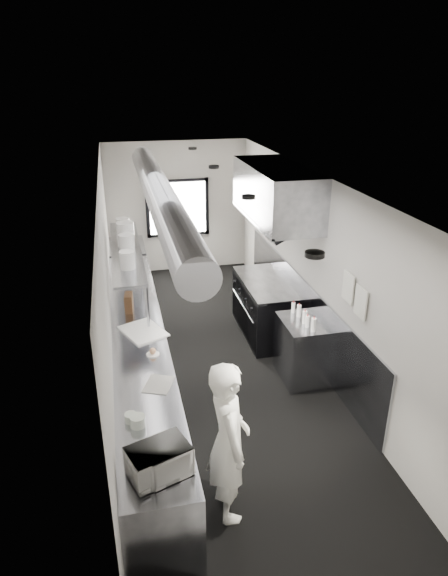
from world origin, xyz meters
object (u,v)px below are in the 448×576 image
bottle_station (304,349)px  small_plate (153,354)px  line_cook (228,441)px  microwave (159,461)px  far_work_table (128,266)px  plate_stack_b (127,244)px  plate_stack_c (126,234)px  squeeze_bottle_b (307,322)px  squeeze_bottle_c (305,317)px  squeeze_bottle_e (293,308)px  squeeze_bottle_a (314,325)px  squeeze_bottle_d (299,311)px  deli_tub_b (131,418)px  range (268,307)px  plate_stack_a (127,260)px  prep_counter (141,361)px  pass_shelf (127,251)px  exhaust_hood (276,193)px  knife_block (129,302)px  plate_stack_d (123,228)px  cutting_board (143,331)px  deli_tub_a (138,421)px

bottle_station → small_plate: small_plate is taller
line_cook → microwave: 0.78m
far_work_table → plate_stack_b: size_ratio=4.06×
far_work_table → line_cook: (0.70, -6.00, 0.41)m
plate_stack_c → squeeze_bottle_b: 3.13m
bottle_station → plate_stack_b: bearing=147.7°
squeeze_bottle_c → squeeze_bottle_e: size_ratio=1.15×
line_cook → squeeze_bottle_a: 2.41m
squeeze_bottle_d → squeeze_bottle_e: squeeze_bottle_d is taller
squeeze_bottle_c → squeeze_bottle_e: bearing=96.6°
small_plate → deli_tub_b: bearing=-104.9°
range → plate_stack_a: bearing=-166.2°
prep_counter → squeeze_bottle_c: 2.33m
prep_counter → plate_stack_c: (-0.03, 1.64, 1.31)m
microwave → deli_tub_b: bearing=85.2°
pass_shelf → small_plate: size_ratio=18.74×
deli_tub_b → plate_stack_a: bearing=86.9°
microwave → squeeze_bottle_e: microwave is taller
pass_shelf → squeeze_bottle_e: 2.71m
small_plate → squeeze_bottle_e: (2.08, 0.73, 0.07)m
exhaust_hood → knife_block: bearing=-167.4°
plate_stack_d → squeeze_bottle_a: (2.35, -2.55, -0.74)m
pass_shelf → knife_block: pass_shelf is taller
plate_stack_b → pass_shelf: bearing=91.4°
small_plate → squeeze_bottle_e: size_ratio=1.00×
plate_stack_c → line_cook: bearing=-79.4°
squeeze_bottle_b → squeeze_bottle_c: bearing=87.3°
plate_stack_a → squeeze_bottle_b: (2.31, -1.01, -0.71)m
cutting_board → squeeze_bottle_a: (2.22, -0.48, 0.09)m
exhaust_hood → squeeze_bottle_e: (-0.03, -1.10, -1.41)m
plate_stack_c → deli_tub_a: bearing=-91.4°
range → bottle_station: range is taller
range → deli_tub_b: deli_tub_b is taller
microwave → squeeze_bottle_d: 3.42m
far_work_table → squeeze_bottle_e: bearing=-58.4°
knife_block → squeeze_bottle_c: bearing=-14.7°
bottle_station → small_plate: 2.25m
bottle_station → knife_block: size_ratio=3.42×
bottle_station → squeeze_bottle_d: (-0.05, 0.16, 0.54)m
deli_tub_a → squeeze_bottle_a: (2.41, 1.45, 0.04)m
squeeze_bottle_d → microwave: bearing=-130.8°
bottle_station → deli_tub_b: size_ratio=7.30×
far_work_table → plate_stack_d: bearing=-92.0°
bottle_station → plate_stack_b: plate_stack_b is taller
deli_tub_b → plate_stack_d: plate_stack_d is taller
range → plate_stack_d: bearing=159.1°
deli_tub_a → exhaust_hood: bearing=52.9°
prep_counter → deli_tub_a: deli_tub_a is taller
plate_stack_d → exhaust_hood: bearing=-20.4°
plate_stack_a → range: bearing=13.8°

